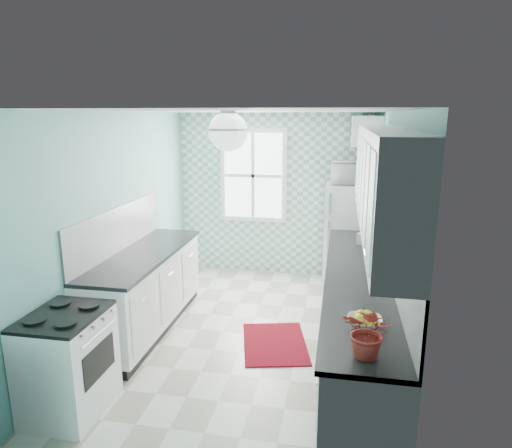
% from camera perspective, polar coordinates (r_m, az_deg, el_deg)
% --- Properties ---
extents(floor, '(3.00, 4.40, 0.02)m').
position_cam_1_polar(floor, '(5.42, -1.03, -13.67)').
color(floor, silver).
rests_on(floor, ground).
extents(ceiling, '(3.00, 4.40, 0.02)m').
position_cam_1_polar(ceiling, '(4.82, -1.16, 14.05)').
color(ceiling, white).
rests_on(ceiling, wall_back).
extents(wall_back, '(3.00, 0.02, 2.50)m').
position_cam_1_polar(wall_back, '(7.10, 2.51, 3.65)').
color(wall_back, '#69ACA6').
rests_on(wall_back, floor).
extents(wall_front, '(3.00, 0.02, 2.50)m').
position_cam_1_polar(wall_front, '(2.95, -9.94, -10.97)').
color(wall_front, '#69ACA6').
rests_on(wall_front, floor).
extents(wall_left, '(0.02, 4.40, 2.50)m').
position_cam_1_polar(wall_left, '(5.47, -16.78, 0.10)').
color(wall_left, '#69ACA6').
rests_on(wall_left, floor).
extents(wall_right, '(0.02, 4.40, 2.50)m').
position_cam_1_polar(wall_right, '(4.90, 16.47, -1.40)').
color(wall_right, '#69ACA6').
rests_on(wall_right, floor).
extents(accent_wall, '(3.00, 0.01, 2.50)m').
position_cam_1_polar(accent_wall, '(7.08, 2.49, 3.62)').
color(accent_wall, '#67B59A').
rests_on(accent_wall, wall_back).
extents(window, '(1.04, 0.05, 1.44)m').
position_cam_1_polar(window, '(7.07, -0.35, 6.07)').
color(window, white).
rests_on(window, wall_back).
extents(backsplash_right, '(0.02, 3.60, 0.51)m').
position_cam_1_polar(backsplash_right, '(4.53, 16.63, -3.34)').
color(backsplash_right, white).
rests_on(backsplash_right, wall_right).
extents(backsplash_left, '(0.02, 2.15, 0.51)m').
position_cam_1_polar(backsplash_left, '(5.41, -16.89, -0.66)').
color(backsplash_left, white).
rests_on(backsplash_left, wall_left).
extents(upper_cabinets_right, '(0.33, 3.20, 0.90)m').
position_cam_1_polar(upper_cabinets_right, '(4.17, 15.45, 5.25)').
color(upper_cabinets_right, white).
rests_on(upper_cabinets_right, wall_right).
extents(upper_cabinet_fridge, '(0.40, 0.74, 0.40)m').
position_cam_1_polar(upper_cabinet_fridge, '(6.56, 13.65, 11.26)').
color(upper_cabinet_fridge, white).
rests_on(upper_cabinet_fridge, wall_right).
extents(ceiling_light, '(0.34, 0.34, 0.35)m').
position_cam_1_polar(ceiling_light, '(4.04, -3.50, 11.49)').
color(ceiling_light, silver).
rests_on(ceiling_light, ceiling).
extents(base_cabinets_right, '(0.60, 3.60, 0.90)m').
position_cam_1_polar(base_cabinets_right, '(4.77, 12.51, -11.81)').
color(base_cabinets_right, white).
rests_on(base_cabinets_right, floor).
extents(countertop_right, '(0.63, 3.60, 0.04)m').
position_cam_1_polar(countertop_right, '(4.59, 12.62, -6.49)').
color(countertop_right, black).
rests_on(countertop_right, base_cabinets_right).
extents(base_cabinets_left, '(0.60, 2.15, 0.90)m').
position_cam_1_polar(base_cabinets_left, '(5.51, -13.67, -8.34)').
color(base_cabinets_left, white).
rests_on(base_cabinets_left, floor).
extents(countertop_left, '(0.63, 2.15, 0.04)m').
position_cam_1_polar(countertop_left, '(5.35, -13.80, -3.67)').
color(countertop_left, black).
rests_on(countertop_left, base_cabinets_left).
extents(fridge, '(0.66, 0.66, 1.51)m').
position_cam_1_polar(fridge, '(6.74, 11.35, -1.44)').
color(fridge, white).
rests_on(fridge, floor).
extents(stove, '(0.58, 0.72, 0.87)m').
position_cam_1_polar(stove, '(4.28, -22.44, -15.60)').
color(stove, white).
rests_on(stove, floor).
extents(sink, '(0.52, 0.43, 0.53)m').
position_cam_1_polar(sink, '(5.40, 12.55, -3.33)').
color(sink, silver).
rests_on(sink, countertop_right).
extents(rug, '(0.88, 1.10, 0.02)m').
position_cam_1_polar(rug, '(5.20, 2.35, -14.67)').
color(rug, maroon).
rests_on(rug, floor).
extents(dish_towel, '(0.09, 0.21, 0.33)m').
position_cam_1_polar(dish_towel, '(5.48, 9.00, -7.91)').
color(dish_towel, teal).
rests_on(dish_towel, base_cabinets_right).
extents(fruit_bowl, '(0.26, 0.26, 0.06)m').
position_cam_1_polar(fruit_bowl, '(3.54, 13.45, -11.80)').
color(fruit_bowl, white).
rests_on(fruit_bowl, countertop_right).
extents(potted_plant, '(0.41, 0.38, 0.36)m').
position_cam_1_polar(potted_plant, '(3.06, 14.00, -12.98)').
color(potted_plant, '#9E0411').
rests_on(potted_plant, countertop_right).
extents(soap_bottle, '(0.11, 0.11, 0.20)m').
position_cam_1_polar(soap_bottle, '(5.64, 13.00, -1.48)').
color(soap_bottle, '#9FAEB7').
rests_on(soap_bottle, countertop_right).
extents(microwave, '(0.56, 0.39, 0.30)m').
position_cam_1_polar(microwave, '(6.57, 11.72, 6.23)').
color(microwave, silver).
rests_on(microwave, fridge).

